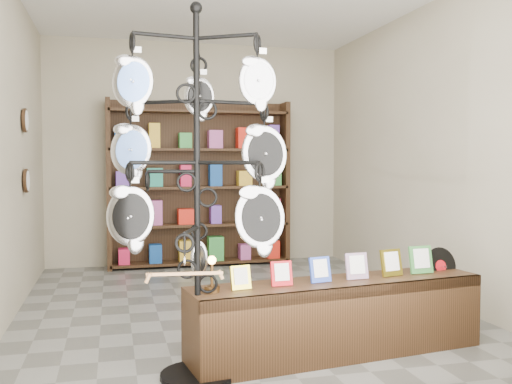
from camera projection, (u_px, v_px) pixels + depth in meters
ground at (236, 307)px, 5.46m from camera, size 5.00×5.00×0.00m
room_envelope at (236, 113)px, 5.36m from camera, size 5.00×5.00×5.00m
display_tree at (197, 163)px, 3.59m from camera, size 1.23×1.17×2.38m
front_shelf at (338, 317)px, 4.09m from camera, size 2.23×0.74×0.78m
back_shelving at (200, 189)px, 7.63m from camera, size 2.42×0.36×2.20m
wall_clocks at (26, 151)px, 5.67m from camera, size 0.03×0.24×0.84m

